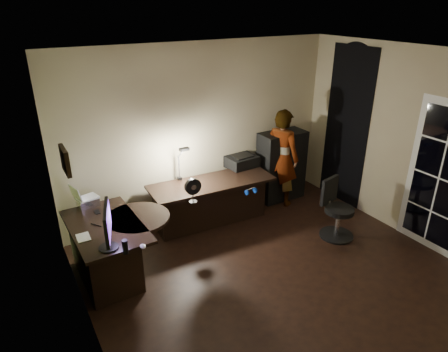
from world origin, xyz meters
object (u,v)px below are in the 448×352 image
person (282,158)px  desk_right (212,203)px  cabinet (281,166)px  office_chair (340,210)px  monitor (107,234)px  desk_left (109,251)px

person → desk_right: bearing=68.2°
desk_right → cabinet: cabinet is taller
desk_right → office_chair: size_ratio=2.15×
monitor → office_chair: bearing=12.6°
desk_right → person: person is taller
desk_right → office_chair: bearing=-39.0°
desk_left → desk_right: (1.74, 0.52, -0.02)m
desk_left → person: (3.08, 0.56, 0.45)m
desk_left → office_chair: bearing=-15.1°
desk_right → monitor: bearing=-147.9°
desk_right → cabinet: 1.50m
desk_left → office_chair: 3.24m
monitor → person: 3.35m
desk_left → cabinet: size_ratio=1.08×
cabinet → monitor: size_ratio=2.22×
desk_right → office_chair: (1.41, -1.27, 0.09)m
desk_left → person: bearing=8.5°
office_chair → desk_left: bearing=153.8°
cabinet → office_chair: bearing=-92.4°
monitor → desk_right: bearing=46.1°
desk_left → cabinet: cabinet is taller
desk_left → office_chair: office_chair is taller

